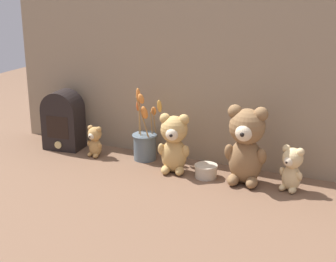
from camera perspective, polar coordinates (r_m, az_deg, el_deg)
name	(u,v)px	position (r m, az deg, el deg)	size (l,w,h in m)	color
ground_plane	(166,170)	(2.10, -0.23, -4.36)	(4.00, 4.00, 0.00)	brown
backdrop_wall	(183,78)	(2.14, 1.66, 5.91)	(1.62, 0.02, 0.70)	gray
teddy_bear_large	(246,144)	(1.94, 8.65, -1.41)	(0.16, 0.15, 0.30)	olive
teddy_bear_medium	(174,142)	(2.04, 0.66, -1.25)	(0.14, 0.12, 0.24)	tan
teddy_bear_small	(292,168)	(1.93, 13.54, -3.98)	(0.10, 0.09, 0.17)	#DBBC84
teddy_bear_tiny	(95,140)	(2.25, -8.12, -1.04)	(0.07, 0.07, 0.14)	tan
flower_vase	(145,141)	(2.19, -2.57, -1.15)	(0.13, 0.14, 0.32)	slate
vintage_radio	(63,119)	(2.36, -11.54, 1.27)	(0.18, 0.13, 0.27)	black
decorative_tin_tall	(206,171)	(2.03, 4.27, -4.40)	(0.09, 0.09, 0.05)	beige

